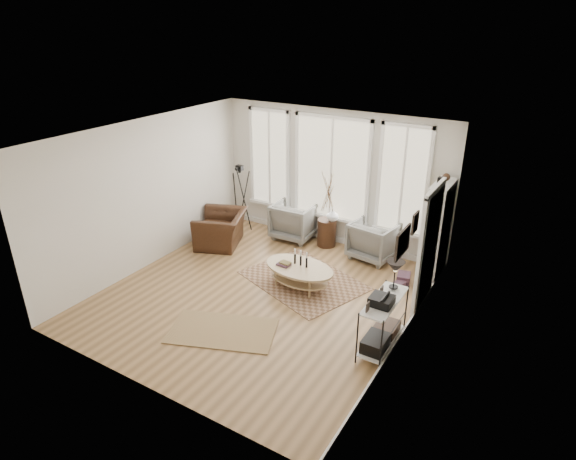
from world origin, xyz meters
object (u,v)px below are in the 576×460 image
Objects in this scene: armchair_left at (295,220)px; armchair_right at (374,240)px; side_table at (327,210)px; bookcase at (437,232)px; accent_chair at (221,229)px; coffee_table at (299,271)px; low_shelf at (383,318)px.

armchair_left is 1.90m from armchair_right.
side_table reaches higher than armchair_left.
side_table is at bearing 177.97° from armchair_left.
armchair_left is at bearing 175.94° from bookcase.
armchair_right reaches higher than accent_chair.
armchair_right reaches higher than coffee_table.
accent_chair is at bearing -150.43° from side_table.
armchair_left is at bearing 122.08° from coffee_table.
accent_chair is at bearing -168.24° from bookcase.
low_shelf is 1.42× the size of armchair_left.
accent_chair reaches higher than coffee_table.
armchair_right is (-1.27, 0.20, -0.55)m from bookcase.
coffee_table is at bearing 120.05° from armchair_left.
armchair_left is 0.54× the size of side_table.
low_shelf is 1.17× the size of accent_chair.
side_table is at bearing 6.94° from armchair_right.
low_shelf is 0.77× the size of side_table.
side_table is (-2.37, 0.22, -0.14)m from bookcase.
coffee_table is 2.47m from accent_chair.
low_shelf reaches higher than coffee_table.
armchair_right is 0.79× the size of accent_chair.
bookcase is 2.38m from side_table.
accent_chair is (-1.20, -1.13, -0.05)m from armchair_left.
coffee_table is (-1.95, 0.89, -0.18)m from low_shelf.
low_shelf is (-0.06, -2.52, -0.44)m from bookcase.
accent_chair is (-2.36, 0.72, 0.03)m from coffee_table.
side_table is (-1.10, 0.03, 0.42)m from armchair_right.
low_shelf is 2.15m from coffee_table.
low_shelf is at bearing -91.28° from bookcase.
bookcase reaches higher than accent_chair.
side_table is (0.80, 0.00, 0.40)m from armchair_left.
armchair_left is at bearing 180.00° from side_table.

